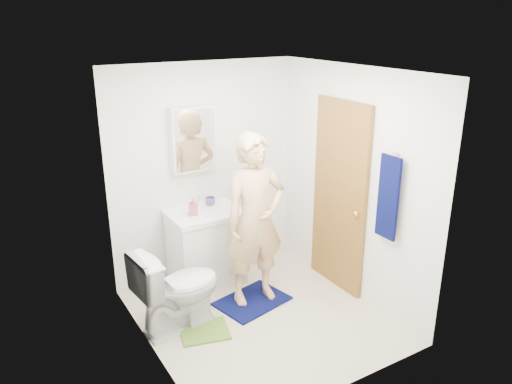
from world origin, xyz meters
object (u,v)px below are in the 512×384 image
toilet (178,288)px  toothbrush_cup (210,201)px  medicine_cabinet (193,139)px  soap_dispenser (193,206)px  man (255,220)px  vanity_cabinet (206,249)px  towel (388,198)px

toilet → toothbrush_cup: size_ratio=7.41×
medicine_cabinet → toilet: size_ratio=0.84×
soap_dispenser → man: size_ratio=0.11×
medicine_cabinet → man: bearing=-72.4°
toilet → soap_dispenser: size_ratio=4.32×
vanity_cabinet → soap_dispenser: 0.57m
medicine_cabinet → soap_dispenser: bearing=-119.8°
medicine_cabinet → toilet: (-0.61, -0.88, -1.18)m
soap_dispenser → man: 0.71m
vanity_cabinet → toilet: toilet is taller
vanity_cabinet → towel: 2.08m
towel → toothbrush_cup: size_ratio=7.09×
medicine_cabinet → soap_dispenser: medicine_cabinet is taller
medicine_cabinet → man: size_ratio=0.39×
man → medicine_cabinet: bearing=111.4°
medicine_cabinet → man: medicine_cabinet is taller
towel → soap_dispenser: bearing=132.6°
toothbrush_cup → medicine_cabinet: bearing=146.7°
vanity_cabinet → towel: towel is taller
toilet → toothbrush_cup: (0.74, 0.79, 0.48)m
medicine_cabinet → man: (0.27, -0.84, -0.69)m
vanity_cabinet → towel: bearing=-51.5°
vanity_cabinet → soap_dispenser: size_ratio=4.13×
soap_dispenser → towel: bearing=-47.4°
toilet → towel: bearing=-121.2°
medicine_cabinet → towel: (1.18, -1.71, -0.35)m
vanity_cabinet → towel: size_ratio=1.00×
toilet → soap_dispenser: (0.45, 0.62, 0.53)m
medicine_cabinet → toilet: bearing=-124.6°
vanity_cabinet → toilet: size_ratio=0.96×
soap_dispenser → man: man is taller
soap_dispenser → toothbrush_cup: soap_dispenser is taller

